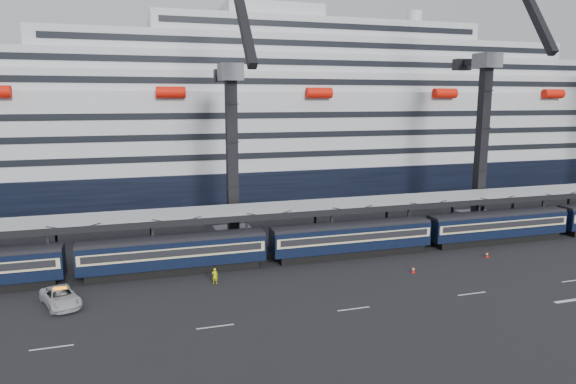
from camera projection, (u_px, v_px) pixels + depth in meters
name	position (u px, v px, depth m)	size (l,w,h in m)	color
ground	(464.00, 278.00, 52.12)	(260.00, 260.00, 0.00)	black
lane_markings	(569.00, 287.00, 49.55)	(111.00, 4.27, 0.02)	beige
train	(378.00, 235.00, 59.79)	(133.05, 3.00, 4.05)	black
canopy	(398.00, 201.00, 64.35)	(130.00, 6.25, 5.53)	gray
cruise_ship	(307.00, 130.00, 92.87)	(214.09, 28.84, 34.00)	black
crane_dark_near	(233.00, 149.00, 61.71)	(4.50, 17.75, 35.08)	#4F5257
crane_dark_mid	(484.00, 132.00, 70.60)	(4.50, 18.24, 39.64)	#4F5257
pickup_truck	(61.00, 297.00, 44.92)	(2.54, 5.50, 1.53)	#B3B5BB
worker	(215.00, 276.00, 50.22)	(0.58, 0.38, 1.60)	#CAD70B
traffic_cone_b	(50.00, 304.00, 44.55)	(0.33, 0.33, 0.67)	red
traffic_cone_c	(413.00, 269.00, 53.54)	(0.37, 0.37, 0.73)	red
traffic_cone_d	(487.00, 254.00, 58.79)	(0.35, 0.35, 0.69)	red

